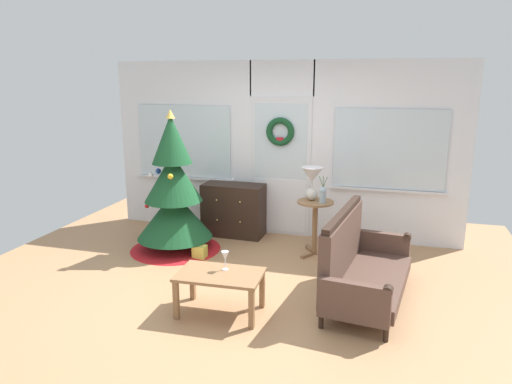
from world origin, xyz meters
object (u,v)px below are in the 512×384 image
object	(u,v)px
settee_sofa	(359,265)
table_lamp	(312,179)
wine_glass	(225,256)
dresser_cabinet	(234,210)
coffee_table	(220,279)
christmas_tree	(174,198)
flower_vase	(323,194)
side_table	(315,217)
gift_box	(200,252)

from	to	relation	value
settee_sofa	table_lamp	bearing A→B (deg)	120.48
settee_sofa	wine_glass	bearing A→B (deg)	-154.61
dresser_cabinet	coffee_table	size ratio (longest dim) A/B	1.06
christmas_tree	flower_vase	distance (m)	1.99
dresser_cabinet	table_lamp	xyz separation A→B (m)	(1.23, -0.42, 0.63)
table_lamp	coffee_table	xyz separation A→B (m)	(-0.59, -1.92, -0.66)
side_table	dresser_cabinet	bearing A→B (deg)	160.31
table_lamp	wine_glass	world-z (taller)	table_lamp
dresser_cabinet	wine_glass	world-z (taller)	dresser_cabinet
table_lamp	flower_vase	bearing A→B (deg)	-32.01
coffee_table	gift_box	size ratio (longest dim) A/B	5.14
christmas_tree	dresser_cabinet	bearing A→B (deg)	53.95
flower_vase	wine_glass	size ratio (longest dim) A/B	1.79
flower_vase	wine_glass	distance (m)	1.89
christmas_tree	side_table	world-z (taller)	christmas_tree
coffee_table	side_table	bearing A→B (deg)	71.00
dresser_cabinet	settee_sofa	xyz separation A→B (m)	(1.95, -1.64, -0.01)
dresser_cabinet	flower_vase	world-z (taller)	flower_vase
gift_box	dresser_cabinet	bearing A→B (deg)	82.77
settee_sofa	wine_glass	xyz separation A→B (m)	(-1.28, -0.61, 0.19)
table_lamp	gift_box	xyz separation A→B (m)	(-1.36, -0.60, -0.94)
settee_sofa	side_table	bearing A→B (deg)	119.15
dresser_cabinet	side_table	world-z (taller)	dresser_cabinet
side_table	wine_glass	distance (m)	1.89
christmas_tree	dresser_cabinet	distance (m)	1.04
settee_sofa	table_lamp	distance (m)	1.55
christmas_tree	settee_sofa	distance (m)	2.68
flower_vase	settee_sofa	bearing A→B (deg)	-63.52
christmas_tree	table_lamp	distance (m)	1.87
table_lamp	wine_glass	xyz separation A→B (m)	(-0.56, -1.82, -0.45)
flower_vase	wine_glass	world-z (taller)	flower_vase
christmas_tree	gift_box	xyz separation A→B (m)	(0.45, -0.22, -0.64)
christmas_tree	table_lamp	size ratio (longest dim) A/B	4.35
coffee_table	wine_glass	distance (m)	0.23
coffee_table	wine_glass	bearing A→B (deg)	76.56
gift_box	side_table	bearing A→B (deg)	21.56
wine_glass	coffee_table	bearing A→B (deg)	-103.44
dresser_cabinet	side_table	distance (m)	1.38
settee_sofa	wine_glass	world-z (taller)	settee_sofa
side_table	christmas_tree	bearing A→B (deg)	-169.82
side_table	coffee_table	world-z (taller)	side_table
coffee_table	wine_glass	size ratio (longest dim) A/B	4.40
side_table	gift_box	distance (m)	1.59
table_lamp	dresser_cabinet	bearing A→B (deg)	161.08
christmas_tree	side_table	xyz separation A→B (m)	(1.87, 0.34, -0.21)
dresser_cabinet	table_lamp	distance (m)	1.44
dresser_cabinet	side_table	bearing A→B (deg)	-19.69
side_table	wine_glass	xyz separation A→B (m)	(-0.62, -1.78, 0.05)
side_table	table_lamp	bearing A→B (deg)	146.31
coffee_table	christmas_tree	bearing A→B (deg)	128.32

